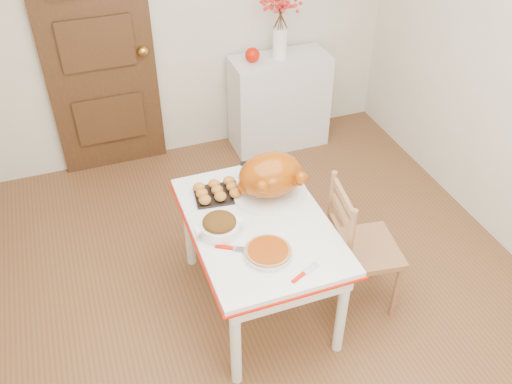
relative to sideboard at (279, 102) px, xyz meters
name	(u,v)px	position (x,y,z in m)	size (l,w,h in m)	color
floor	(275,304)	(-0.73, -1.78, -0.42)	(3.50, 4.00, 0.00)	brown
wall_back	(184,9)	(-0.73, 0.22, 0.83)	(3.50, 0.00, 2.50)	beige
door_back	(97,50)	(-1.43, 0.19, 0.61)	(0.85, 0.06, 2.06)	#342014
sideboard	(279,102)	(0.00, 0.00, 0.00)	(0.83, 0.37, 0.83)	silver
kitchen_table	(259,264)	(-0.83, -1.72, -0.07)	(0.79, 1.15, 0.69)	white
chair_oak	(364,246)	(-0.21, -1.91, 0.04)	(0.40, 0.40, 0.92)	brown
berry_vase	(280,27)	(-0.01, 0.00, 0.68)	(0.27, 0.27, 0.52)	white
apple	(252,55)	(-0.25, 0.00, 0.48)	(0.12, 0.12, 0.12)	red
turkey_platter	(271,177)	(-0.68, -1.53, 0.42)	(0.46, 0.36, 0.29)	#A04402
pumpkin_pie	(268,251)	(-0.87, -1.99, 0.30)	(0.26, 0.26, 0.05)	#843106
stuffing_dish	(220,226)	(-1.06, -1.74, 0.33)	(0.28, 0.22, 0.11)	brown
rolls_tray	(217,191)	(-0.98, -1.41, 0.31)	(0.27, 0.21, 0.07)	#C36C26
pie_server	(305,272)	(-0.74, -2.18, 0.28)	(0.19, 0.05, 0.01)	silver
carving_knife	(240,249)	(-1.00, -1.90, 0.28)	(0.27, 0.06, 0.01)	silver
drinking_glass	(244,170)	(-0.76, -1.28, 0.32)	(0.06, 0.06, 0.10)	white
shaker_pair	(283,165)	(-0.50, -1.30, 0.32)	(0.09, 0.03, 0.09)	white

